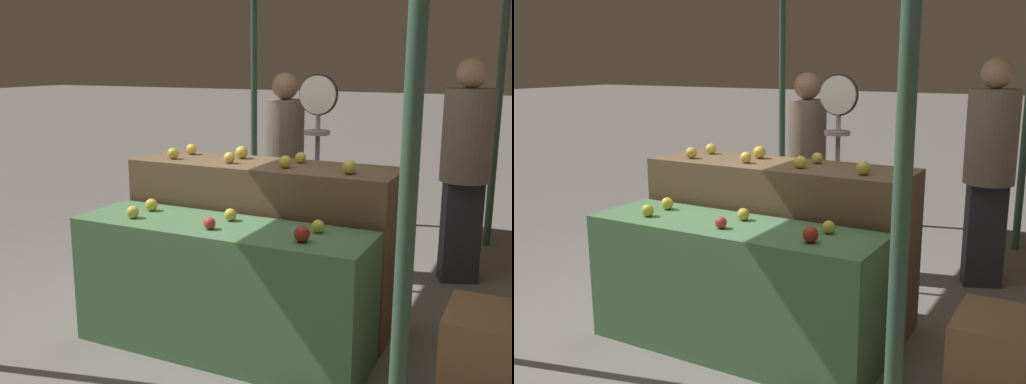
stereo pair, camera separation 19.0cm
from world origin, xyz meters
The scene contains 20 objects.
ground_plane centered at (0.00, 0.00, 0.00)m, with size 60.00×60.00×0.00m, color slate.
display_counter_front centered at (0.00, 0.00, 0.41)m, with size 1.83×0.55×0.81m, color #4C7A4C.
display_counter_back centered at (0.00, 0.60, 0.55)m, with size 1.83×0.55×1.09m, color brown.
apple_front_0 centered at (-0.56, -0.10, 0.85)m, with size 0.08×0.08×0.08m, color gold.
apple_front_1 centered at (-0.01, -0.11, 0.85)m, with size 0.07×0.07×0.07m, color red.
apple_front_2 centered at (0.57, -0.10, 0.86)m, with size 0.09×0.09×0.09m, color #AD281E.
apple_front_3 centered at (-0.57, 0.10, 0.85)m, with size 0.08×0.08×0.08m, color gold.
apple_front_4 centered at (0.01, 0.11, 0.85)m, with size 0.08×0.08×0.08m, color gold.
apple_front_5 centered at (0.58, 0.10, 0.85)m, with size 0.07×0.07×0.07m, color yellow.
apple_back_0 centered at (-0.65, 0.48, 1.13)m, with size 0.08×0.08×0.08m, color gold.
apple_back_1 centered at (-0.21, 0.50, 1.13)m, with size 0.08×0.08×0.08m, color yellow.
apple_back_2 centered at (0.21, 0.50, 1.13)m, with size 0.08×0.08×0.08m, color gold.
apple_back_3 centered at (0.64, 0.48, 1.14)m, with size 0.09×0.09×0.09m, color gold.
apple_back_4 centered at (-0.64, 0.72, 1.13)m, with size 0.08×0.08×0.08m, color yellow.
apple_back_5 centered at (-0.22, 0.71, 1.14)m, with size 0.09×0.09×0.09m, color gold.
apple_back_6 centered at (0.22, 0.72, 1.13)m, with size 0.08×0.08×0.08m, color yellow.
produce_scale centered at (0.12, 1.31, 1.23)m, with size 0.31×0.20×1.67m.
person_vendor_at_scale centered at (-0.25, 1.55, 0.98)m, with size 0.44×0.44×1.68m.
person_customer_left centered at (1.15, 1.91, 1.03)m, with size 0.51×0.51×1.80m.
wooden_crate_side centered at (1.57, 0.12, 0.25)m, with size 0.50×0.50×0.50m, color olive.
Camera 1 is at (1.71, -3.00, 1.78)m, focal length 42.00 mm.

